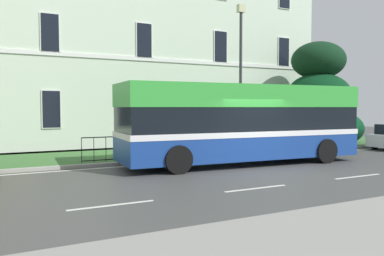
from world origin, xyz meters
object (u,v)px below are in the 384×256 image
(georgian_townhouse, at_px, (151,37))
(litter_bin, at_px, (136,144))
(street_lamp_post, at_px, (241,68))
(single_decker_bus, at_px, (241,123))
(evergreen_tree, at_px, (319,106))

(georgian_townhouse, bearing_deg, litter_bin, -115.05)
(street_lamp_post, bearing_deg, litter_bin, 179.19)
(single_decker_bus, height_order, street_lamp_post, street_lamp_post)
(georgian_townhouse, bearing_deg, street_lamp_post, -83.40)
(evergreen_tree, height_order, single_decker_bus, evergreen_tree)
(evergreen_tree, distance_m, single_decker_bus, 9.55)
(evergreen_tree, bearing_deg, georgian_townhouse, 134.25)
(evergreen_tree, bearing_deg, single_decker_bus, -152.72)
(evergreen_tree, bearing_deg, litter_bin, -173.72)
(street_lamp_post, xyz_separation_m, litter_bin, (-5.27, 0.07, -3.42))
(street_lamp_post, bearing_deg, evergreen_tree, 11.91)
(single_decker_bus, height_order, litter_bin, single_decker_bus)
(georgian_townhouse, height_order, single_decker_bus, georgian_townhouse)
(georgian_townhouse, xyz_separation_m, evergreen_tree, (7.53, -7.73, -4.63))
(single_decker_bus, relative_size, litter_bin, 8.91)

